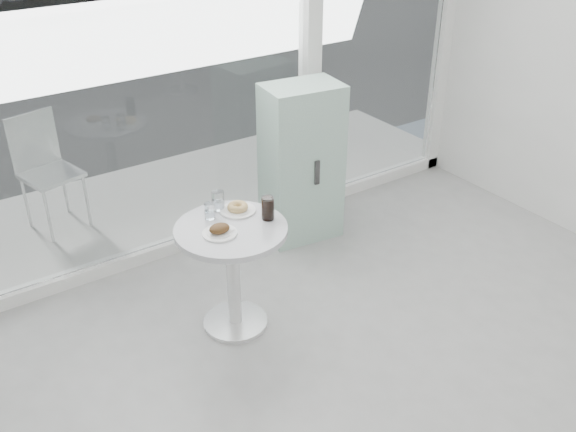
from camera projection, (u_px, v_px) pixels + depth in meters
storefront at (218, 29)px, 4.64m from camera, size 5.00×0.14×3.00m
main_table at (232, 256)px, 4.14m from camera, size 0.72×0.72×0.77m
patio_deck at (180, 195)px, 6.01m from camera, size 5.60×1.60×0.05m
mint_cabinet at (302, 163)px, 5.15m from camera, size 0.65×0.47×1.30m
patio_chair at (45, 164)px, 5.25m from camera, size 0.50×0.50×0.97m
plate_fritter at (220, 230)px, 3.95m from camera, size 0.22×0.22×0.07m
plate_donut at (238, 208)px, 4.20m from camera, size 0.24×0.24×0.06m
water_tumbler_a at (210, 212)px, 4.10m from camera, size 0.07×0.07×0.11m
water_tumbler_b at (218, 202)px, 4.20m from camera, size 0.08×0.08×0.13m
cola_glass at (268, 208)px, 4.09m from camera, size 0.08×0.08×0.16m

